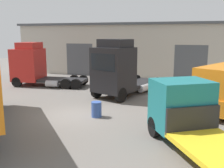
{
  "coord_description": "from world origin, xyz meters",
  "views": [
    {
      "loc": [
        6.64,
        -13.3,
        4.64
      ],
      "look_at": [
        1.73,
        1.9,
        1.6
      ],
      "focal_mm": 42.0,
      "sensor_mm": 36.0,
      "label": 1
    }
  ],
  "objects": [
    {
      "name": "tractor_unit_black",
      "position": [
        1.17,
        5.04,
        2.03
      ],
      "size": [
        4.58,
        6.99,
        4.3
      ],
      "rotation": [
        0.0,
        0.0,
        -1.92
      ],
      "color": "black",
      "rests_on": "ground_plane"
    },
    {
      "name": "ground_plane",
      "position": [
        0.0,
        0.0,
        0.0
      ],
      "size": [
        60.0,
        60.0,
        0.0
      ],
      "primitive_type": "plane",
      "color": "slate"
    },
    {
      "name": "flatbed_truck_teal",
      "position": [
        6.75,
        -2.65,
        1.26
      ],
      "size": [
        6.32,
        8.11,
        2.66
      ],
      "rotation": [
        0.0,
        0.0,
        2.13
      ],
      "color": "#197075",
      "rests_on": "ground_plane"
    },
    {
      "name": "tractor_unit_red",
      "position": [
        -7.51,
        7.13,
        1.83
      ],
      "size": [
        6.81,
        3.3,
        3.93
      ],
      "rotation": [
        0.0,
        0.0,
        -3.02
      ],
      "color": "red",
      "rests_on": "ground_plane"
    },
    {
      "name": "oil_drum",
      "position": [
        1.39,
        0.08,
        0.44
      ],
      "size": [
        0.58,
        0.58,
        0.88
      ],
      "color": "#33519E",
      "rests_on": "ground_plane"
    },
    {
      "name": "warehouse_building",
      "position": [
        0.0,
        18.3,
        2.95
      ],
      "size": [
        28.17,
        9.1,
        5.88
      ],
      "color": "#B7B2A3",
      "rests_on": "ground_plane"
    }
  ]
}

